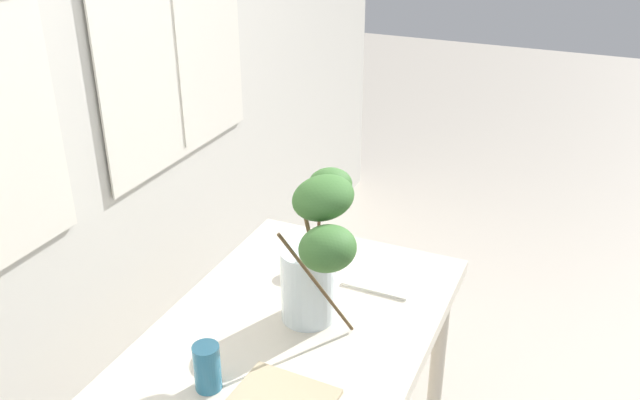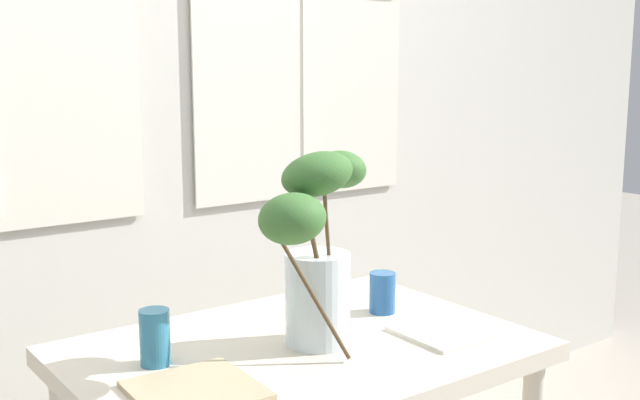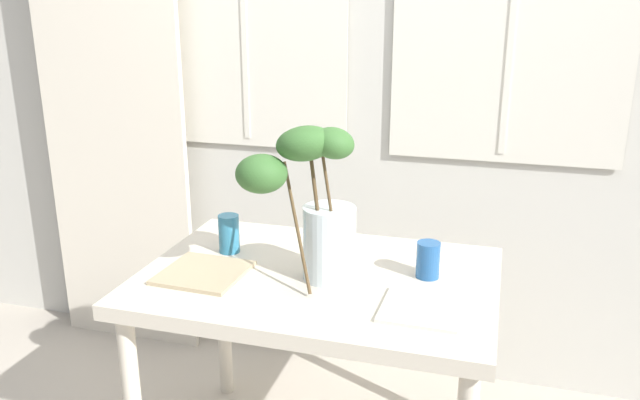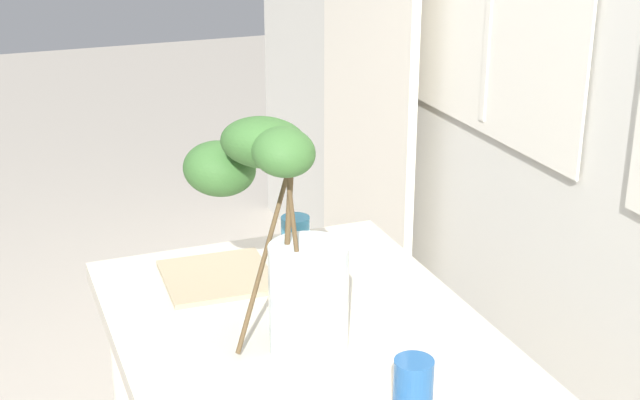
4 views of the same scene
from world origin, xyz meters
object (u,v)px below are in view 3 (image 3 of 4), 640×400
plate_square_left (204,273)px  plate_square_right (421,309)px  dining_table (318,298)px  drinking_glass_blue_right (428,260)px  drinking_glass_blue_left (229,234)px  vase_with_branches (314,207)px

plate_square_left → plate_square_right: plate_square_left is taller
dining_table → drinking_glass_blue_right: drinking_glass_blue_right is taller
drinking_glass_blue_left → plate_square_right: drinking_glass_blue_left is taller
drinking_glass_blue_left → drinking_glass_blue_right: (0.69, -0.02, -0.01)m
dining_table → vase_with_branches: bearing=-86.8°
dining_table → drinking_glass_blue_left: bearing=164.9°
vase_with_branches → drinking_glass_blue_right: vase_with_branches is taller
drinking_glass_blue_left → drinking_glass_blue_right: 0.69m
plate_square_right → vase_with_branches: bearing=164.2°
drinking_glass_blue_left → drinking_glass_blue_right: size_ratio=1.15×
dining_table → vase_with_branches: size_ratio=2.18×
vase_with_branches → plate_square_right: bearing=-15.8°
vase_with_branches → drinking_glass_blue_right: (0.33, 0.14, -0.19)m
vase_with_branches → plate_square_left: size_ratio=2.01×
drinking_glass_blue_right → plate_square_left: (-0.69, -0.18, -0.05)m
drinking_glass_blue_right → dining_table: bearing=-167.4°
vase_with_branches → plate_square_right: 0.43m
vase_with_branches → drinking_glass_blue_left: 0.43m
drinking_glass_blue_right → plate_square_right: size_ratio=0.52×
plate_square_left → plate_square_right: size_ratio=1.16×
vase_with_branches → drinking_glass_blue_left: size_ratio=3.87×
dining_table → drinking_glass_blue_left: drinking_glass_blue_left is taller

